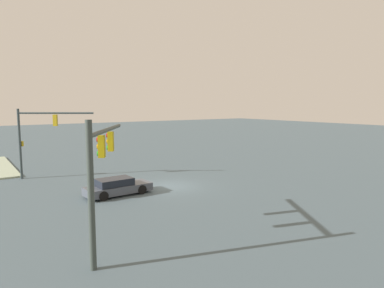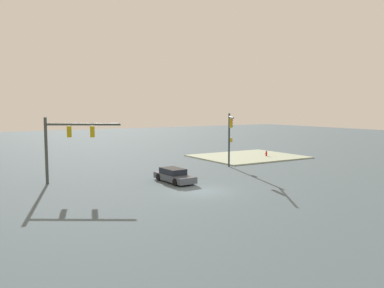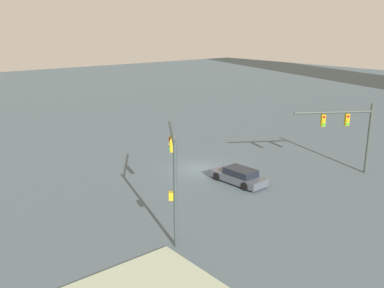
% 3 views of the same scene
% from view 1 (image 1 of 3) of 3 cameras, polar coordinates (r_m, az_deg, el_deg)
% --- Properties ---
extents(ground_plane, '(182.45, 182.45, 0.00)m').
position_cam_1_polar(ground_plane, '(26.58, -3.68, -7.06)').
color(ground_plane, '#4A5B64').
extents(traffic_signal_near_corner, '(5.34, 3.94, 5.93)m').
position_cam_1_polar(traffic_signal_near_corner, '(31.43, -24.60, 1.95)').
color(traffic_signal_near_corner, '#344043').
rests_on(traffic_signal_near_corner, ground).
extents(traffic_signal_opposite_side, '(3.61, 5.58, 5.75)m').
position_cam_1_polar(traffic_signal_opposite_side, '(14.76, -15.13, -2.90)').
color(traffic_signal_opposite_side, '#3A443E').
rests_on(traffic_signal_opposite_side, ground).
extents(sedan_car_approaching, '(4.67, 1.96, 1.21)m').
position_cam_1_polar(sedan_car_approaching, '(24.49, -12.38, -7.02)').
color(sedan_car_approaching, '#474D58').
rests_on(sedan_car_approaching, ground).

